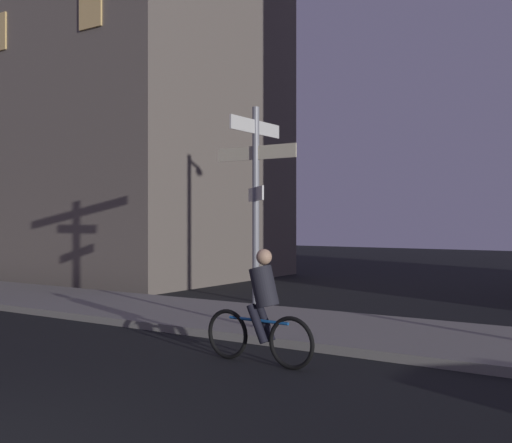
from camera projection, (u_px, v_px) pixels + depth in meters
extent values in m
cube|color=gray|center=(327.00, 329.00, 10.99)|extent=(40.00, 3.18, 0.14)
cylinder|color=gray|center=(256.00, 217.00, 10.76)|extent=(0.12, 0.12, 3.85)
cube|color=white|center=(256.00, 127.00, 10.76)|extent=(0.03, 1.53, 0.24)
cube|color=beige|center=(256.00, 153.00, 10.76)|extent=(1.62, 0.03, 0.24)
cube|color=white|center=(256.00, 194.00, 10.76)|extent=(0.85, 0.85, 0.24)
torus|color=black|center=(228.00, 334.00, 8.91)|extent=(0.72, 0.10, 0.72)
torus|color=black|center=(291.00, 343.00, 8.26)|extent=(0.72, 0.10, 0.72)
cylinder|color=#1959A5|center=(258.00, 320.00, 8.58)|extent=(1.00, 0.10, 0.04)
cylinder|color=#26262D|center=(264.00, 287.00, 8.52)|extent=(0.47, 0.34, 0.61)
sphere|color=tan|center=(264.00, 257.00, 8.52)|extent=(0.22, 0.22, 0.22)
cylinder|color=black|center=(257.00, 324.00, 8.48)|extent=(0.35, 0.14, 0.55)
cylinder|color=black|center=(265.00, 322.00, 8.62)|extent=(0.35, 0.14, 0.55)
cube|color=#6B6056|center=(93.00, 33.00, 23.23)|extent=(13.09, 7.98, 18.16)
cube|color=#F2C672|center=(90.00, 7.00, 17.47)|extent=(0.90, 0.06, 1.20)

